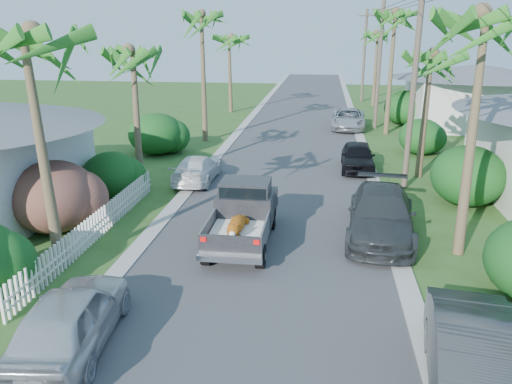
# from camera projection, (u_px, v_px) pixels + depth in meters

# --- Properties ---
(ground) EXTENTS (120.00, 120.00, 0.00)m
(ground) POSITION_uv_depth(u_px,v_px,m) (241.00, 343.00, 11.76)
(ground) COLOR #304F1D
(ground) RESTS_ON ground
(road) EXTENTS (8.00, 100.00, 0.02)m
(road) POSITION_uv_depth(u_px,v_px,m) (298.00, 134.00, 35.32)
(road) COLOR #38383A
(road) RESTS_ON ground
(curb_left) EXTENTS (0.60, 100.00, 0.06)m
(curb_left) POSITION_uv_depth(u_px,v_px,m) (238.00, 132.00, 35.86)
(curb_left) COLOR #A5A39E
(curb_left) RESTS_ON ground
(curb_right) EXTENTS (0.60, 100.00, 0.06)m
(curb_right) POSITION_uv_depth(u_px,v_px,m) (359.00, 135.00, 34.77)
(curb_right) COLOR #A5A39E
(curb_right) RESTS_ON ground
(pickup_truck) EXTENTS (1.98, 5.12, 2.06)m
(pickup_truck) POSITION_uv_depth(u_px,v_px,m) (244.00, 211.00, 17.36)
(pickup_truck) COLOR black
(pickup_truck) RESTS_ON ground
(parked_car_rn) EXTENTS (2.34, 5.12, 1.63)m
(parked_car_rn) POSITION_uv_depth(u_px,v_px,m) (478.00, 368.00, 9.63)
(parked_car_rn) COLOR #2A2D2F
(parked_car_rn) RESTS_ON ground
(parked_car_rm) EXTENTS (2.81, 5.79, 1.62)m
(parked_car_rm) POSITION_uv_depth(u_px,v_px,m) (381.00, 215.00, 17.61)
(parked_car_rm) COLOR #2E3234
(parked_car_rm) RESTS_ON ground
(parked_car_rf) EXTENTS (1.76, 4.20, 1.42)m
(parked_car_rf) POSITION_uv_depth(u_px,v_px,m) (358.00, 157.00, 26.10)
(parked_car_rf) COLOR black
(parked_car_rf) RESTS_ON ground
(parked_car_rd) EXTENTS (2.62, 5.31, 1.45)m
(parked_car_rd) POSITION_uv_depth(u_px,v_px,m) (348.00, 119.00, 37.04)
(parked_car_rd) COLOR #ACAEB3
(parked_car_rd) RESTS_ON ground
(parked_car_ln) EXTENTS (2.24, 4.62, 1.52)m
(parked_car_ln) POSITION_uv_depth(u_px,v_px,m) (70.00, 319.00, 11.34)
(parked_car_ln) COLOR #BABDC2
(parked_car_ln) RESTS_ON ground
(parked_car_lf) EXTENTS (1.78, 4.35, 1.26)m
(parked_car_lf) POSITION_uv_depth(u_px,v_px,m) (197.00, 169.00, 24.07)
(parked_car_lf) COLOR white
(parked_car_lf) RESTS_ON ground
(palm_l_a) EXTENTS (4.40, 4.40, 8.20)m
(palm_l_a) POSITION_uv_depth(u_px,v_px,m) (26.00, 34.00, 13.23)
(palm_l_a) COLOR brown
(palm_l_a) RESTS_ON ground
(palm_l_b) EXTENTS (4.40, 4.40, 7.40)m
(palm_l_b) POSITION_uv_depth(u_px,v_px,m) (132.00, 51.00, 22.03)
(palm_l_b) COLOR brown
(palm_l_b) RESTS_ON ground
(palm_l_c) EXTENTS (4.40, 4.40, 9.20)m
(palm_l_c) POSITION_uv_depth(u_px,v_px,m) (201.00, 15.00, 30.81)
(palm_l_c) COLOR brown
(palm_l_c) RESTS_ON ground
(palm_l_d) EXTENTS (4.40, 4.40, 7.70)m
(palm_l_d) POSITION_uv_depth(u_px,v_px,m) (229.00, 37.00, 42.63)
(palm_l_d) COLOR brown
(palm_l_d) RESTS_ON ground
(palm_r_a) EXTENTS (4.40, 4.40, 8.70)m
(palm_r_a) POSITION_uv_depth(u_px,v_px,m) (488.00, 15.00, 14.32)
(palm_r_a) COLOR brown
(palm_r_a) RESTS_ON ground
(palm_r_b) EXTENTS (4.40, 4.40, 7.20)m
(palm_r_b) POSITION_uv_depth(u_px,v_px,m) (431.00, 54.00, 23.22)
(palm_r_b) COLOR brown
(palm_r_b) RESTS_ON ground
(palm_r_c) EXTENTS (4.40, 4.40, 9.40)m
(palm_r_c) POSITION_uv_depth(u_px,v_px,m) (396.00, 13.00, 32.97)
(palm_r_c) COLOR brown
(palm_r_c) RESTS_ON ground
(palm_r_d) EXTENTS (4.40, 4.40, 8.00)m
(palm_r_d) POSITION_uv_depth(u_px,v_px,m) (378.00, 33.00, 46.55)
(palm_r_d) COLOR brown
(palm_r_d) RESTS_ON ground
(shrub_l_b) EXTENTS (3.00, 3.30, 2.60)m
(shrub_l_b) POSITION_uv_depth(u_px,v_px,m) (54.00, 197.00, 18.00)
(shrub_l_b) COLOR #AD1843
(shrub_l_b) RESTS_ON ground
(shrub_l_c) EXTENTS (2.40, 2.64, 2.00)m
(shrub_l_c) POSITION_uv_depth(u_px,v_px,m) (111.00, 175.00, 21.81)
(shrub_l_c) COLOR #124019
(shrub_l_c) RESTS_ON ground
(shrub_l_d) EXTENTS (3.20, 3.52, 2.40)m
(shrub_l_d) POSITION_uv_depth(u_px,v_px,m) (156.00, 134.00, 29.37)
(shrub_l_d) COLOR #124019
(shrub_l_d) RESTS_ON ground
(shrub_r_b) EXTENTS (3.00, 3.30, 2.50)m
(shrub_r_b) POSITION_uv_depth(u_px,v_px,m) (468.00, 176.00, 20.75)
(shrub_r_b) COLOR #124019
(shrub_r_b) RESTS_ON ground
(shrub_r_c) EXTENTS (2.60, 2.86, 2.10)m
(shrub_r_c) POSITION_uv_depth(u_px,v_px,m) (421.00, 137.00, 29.34)
(shrub_r_c) COLOR #124019
(shrub_r_c) RESTS_ON ground
(shrub_r_d) EXTENTS (3.20, 3.52, 2.60)m
(shrub_r_d) POSITION_uv_depth(u_px,v_px,m) (405.00, 108.00, 38.62)
(shrub_r_d) COLOR #124019
(shrub_r_d) RESTS_ON ground
(picket_fence) EXTENTS (0.10, 11.00, 1.00)m
(picket_fence) POSITION_uv_depth(u_px,v_px,m) (98.00, 225.00, 17.55)
(picket_fence) COLOR white
(picket_fence) RESTS_ON ground
(house_right_far) EXTENTS (9.00, 8.00, 4.60)m
(house_right_far) POSITION_uv_depth(u_px,v_px,m) (474.00, 98.00, 37.73)
(house_right_far) COLOR silver
(house_right_far) RESTS_ON ground
(utility_pole_b) EXTENTS (1.60, 0.26, 9.00)m
(utility_pole_b) POSITION_uv_depth(u_px,v_px,m) (413.00, 88.00, 21.88)
(utility_pole_b) COLOR brown
(utility_pole_b) RESTS_ON ground
(utility_pole_c) EXTENTS (1.60, 0.26, 9.00)m
(utility_pole_c) POSITION_uv_depth(u_px,v_px,m) (379.00, 65.00, 36.02)
(utility_pole_c) COLOR brown
(utility_pole_c) RESTS_ON ground
(utility_pole_d) EXTENTS (1.60, 0.26, 9.00)m
(utility_pole_d) POSITION_uv_depth(u_px,v_px,m) (364.00, 55.00, 50.16)
(utility_pole_d) COLOR brown
(utility_pole_d) RESTS_ON ground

